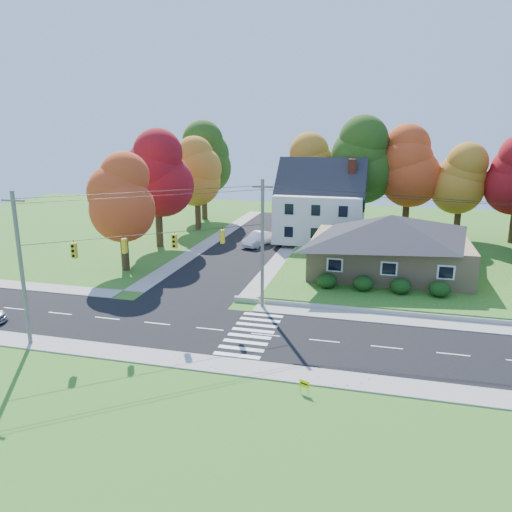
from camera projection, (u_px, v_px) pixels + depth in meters
The scene contains 21 objects.
ground at pixel (265, 335), 33.86m from camera, with size 120.00×120.00×0.00m, color #3D7923.
road_main at pixel (265, 335), 33.85m from camera, with size 90.00×8.00×0.02m, color black.
road_cross at pixel (251, 243), 60.14m from camera, with size 8.00×44.00×0.02m, color black.
sidewalk_north at pixel (280, 309), 38.53m from camera, with size 90.00×2.00×0.08m, color #9C9A90.
sidewalk_south at pixel (246, 368), 29.16m from camera, with size 90.00×2.00×0.08m, color #9C9A90.
lawn at pixel (439, 264), 50.34m from camera, with size 30.00×30.00×0.50m, color #3D7923.
ranch_house at pixel (390, 243), 46.09m from camera, with size 14.60×10.60×5.40m.
colonial_house at pixel (321, 206), 58.92m from camera, with size 10.40×8.40×9.60m.
hedge_row at pixel (382, 284), 40.94m from camera, with size 10.70×1.70×1.27m.
traffic_infrastructure at pixel (268, 257), 33.86m from camera, with size 38.10×10.66×10.00m.
tree_lot_0 at pixel (312, 169), 64.09m from camera, with size 6.72×6.72×12.51m.
tree_lot_1 at pixel (359, 160), 61.37m from camera, with size 7.84×7.84×14.60m.
tree_lot_2 at pixel (409, 166), 61.03m from camera, with size 7.28×7.28×13.56m.
tree_lot_3 at pixel (462, 179), 58.98m from camera, with size 6.16×6.16×11.47m.
tree_west_0 at pixel (121, 198), 47.38m from camera, with size 6.16×6.16×11.47m.
tree_west_1 at pixel (157, 174), 56.66m from camera, with size 7.28×7.28×13.56m.
tree_west_2 at pixel (197, 172), 65.95m from camera, with size 6.72×6.72×12.51m.
tree_west_3 at pixel (203, 158), 73.60m from camera, with size 7.84×7.84×14.60m.
white_car at pixel (258, 239), 58.73m from camera, with size 1.73×4.97×1.64m, color silver.
fire_hydrant at pixel (262, 302), 39.19m from camera, with size 0.39×0.31×0.71m.
yard_sign at pixel (304, 384), 26.41m from camera, with size 0.55×0.25×0.73m.
Camera 1 is at (7.19, -30.56, 13.78)m, focal length 35.00 mm.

